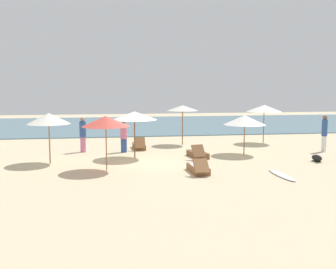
{
  "coord_description": "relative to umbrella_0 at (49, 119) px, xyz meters",
  "views": [
    {
      "loc": [
        -1.59,
        -18.39,
        3.59
      ],
      "look_at": [
        1.39,
        1.36,
        1.1
      ],
      "focal_mm": 44.33,
      "sensor_mm": 36.0,
      "label": 1
    }
  ],
  "objects": [
    {
      "name": "ocean_water",
      "position": [
        4.09,
        16.54,
        -1.99
      ],
      "size": [
        48.0,
        16.0,
        0.06
      ],
      "primitive_type": "cube",
      "color": "slate",
      "rests_on": "ground_plane"
    },
    {
      "name": "person_2",
      "position": [
        1.31,
        2.95,
        -1.1
      ],
      "size": [
        0.48,
        0.48,
        1.83
      ],
      "color": "#D17299",
      "rests_on": "ground_plane"
    },
    {
      "name": "lounger_3",
      "position": [
        4.28,
        3.55,
        -1.85
      ],
      "size": [
        0.64,
        1.68,
        0.72
      ],
      "color": "brown",
      "rests_on": "ground_plane"
    },
    {
      "name": "surfboard",
      "position": [
        9.24,
        -3.89,
        -1.99
      ],
      "size": [
        0.5,
        2.21,
        0.07
      ],
      "color": "silver",
      "rests_on": "ground_plane"
    },
    {
      "name": "umbrella_1",
      "position": [
        9.36,
        0.94,
        -0.27
      ],
      "size": [
        2.1,
        2.1,
        1.99
      ],
      "color": "brown",
      "rests_on": "ground_plane"
    },
    {
      "name": "person_5",
      "position": [
        3.41,
        2.57,
        -1.2
      ],
      "size": [
        0.5,
        0.5,
        1.66
      ],
      "color": "#2D4C8C",
      "rests_on": "ground_plane"
    },
    {
      "name": "person_1",
      "position": [
        13.78,
        1.16,
        -1.02
      ],
      "size": [
        0.34,
        0.34,
        1.93
      ],
      "color": "white",
      "rests_on": "ground_plane"
    },
    {
      "name": "lounger_4",
      "position": [
        6.87,
        0.48,
        -1.85
      ],
      "size": [
        0.87,
        1.75,
        0.71
      ],
      "color": "brown",
      "rests_on": "ground_plane"
    },
    {
      "name": "ground_plane",
      "position": [
        4.09,
        -0.46,
        -2.02
      ],
      "size": [
        60.0,
        60.0,
        0.0
      ],
      "primitive_type": "plane",
      "color": "beige"
    },
    {
      "name": "umbrella_5",
      "position": [
        11.83,
        4.65,
        0.07
      ],
      "size": [
        2.07,
        2.07,
        2.29
      ],
      "color": "brown",
      "rests_on": "ground_plane"
    },
    {
      "name": "dog",
      "position": [
        12.04,
        -1.39,
        -1.85
      ],
      "size": [
        0.4,
        0.72,
        0.33
      ],
      "color": "black",
      "rests_on": "ground_plane"
    },
    {
      "name": "umbrella_3",
      "position": [
        3.85,
        0.84,
        0.01
      ],
      "size": [
        2.16,
        2.16,
        2.24
      ],
      "color": "brown",
      "rests_on": "ground_plane"
    },
    {
      "name": "umbrella_4",
      "position": [
        6.92,
        4.78,
        0.12
      ],
      "size": [
        1.79,
        1.79,
        2.31
      ],
      "color": "brown",
      "rests_on": "ground_plane"
    },
    {
      "name": "lounger_0",
      "position": [
        6.14,
        -2.88,
        -1.85
      ],
      "size": [
        0.68,
        1.73,
        0.67
      ],
      "color": "brown",
      "rests_on": "ground_plane"
    },
    {
      "name": "umbrella_0",
      "position": [
        0.0,
        0.0,
        0.0
      ],
      "size": [
        1.91,
        1.91,
        2.27
      ],
      "color": "olive",
      "rests_on": "ground_plane"
    },
    {
      "name": "umbrella_6",
      "position": [
        2.5,
        -1.89,
        0.02
      ],
      "size": [
        1.97,
        1.97,
        2.26
      ],
      "color": "olive",
      "rests_on": "ground_plane"
    }
  ]
}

